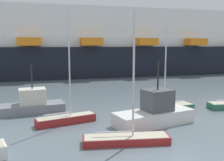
% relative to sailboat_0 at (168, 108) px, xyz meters
% --- Properties ---
extents(sailboat_0, '(6.18, 2.98, 9.15)m').
position_rel_sailboat_0_xyz_m(sailboat_0, '(0.00, 0.00, 0.00)').
color(sailboat_0, '#2D6B51').
rests_on(sailboat_0, ground_plane).
extents(sailboat_4, '(5.65, 2.80, 10.40)m').
position_rel_sailboat_0_xyz_m(sailboat_4, '(-10.84, -1.85, 0.05)').
color(sailboat_4, maroon).
rests_on(sailboat_4, ground_plane).
extents(sailboat_6, '(6.52, 2.11, 9.61)m').
position_rel_sailboat_0_xyz_m(sailboat_6, '(-6.60, -7.56, -0.02)').
color(sailboat_6, maroon).
rests_on(sailboat_6, ground_plane).
extents(fishing_boat_0, '(7.54, 3.70, 5.13)m').
position_rel_sailboat_0_xyz_m(fishing_boat_0, '(-14.47, 2.65, 0.43)').
color(fishing_boat_0, gray).
rests_on(fishing_boat_0, ground_plane).
extents(fishing_boat_1, '(7.94, 4.67, 5.82)m').
position_rel_sailboat_0_xyz_m(fishing_boat_1, '(-2.89, -3.64, 0.59)').
color(fishing_boat_1, white).
rests_on(fishing_boat_1, ground_plane).
extents(cruise_ship, '(121.84, 25.46, 21.41)m').
position_rel_sailboat_0_xyz_m(cruise_ship, '(-5.69, 36.19, 6.38)').
color(cruise_ship, black).
rests_on(cruise_ship, ground_plane).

